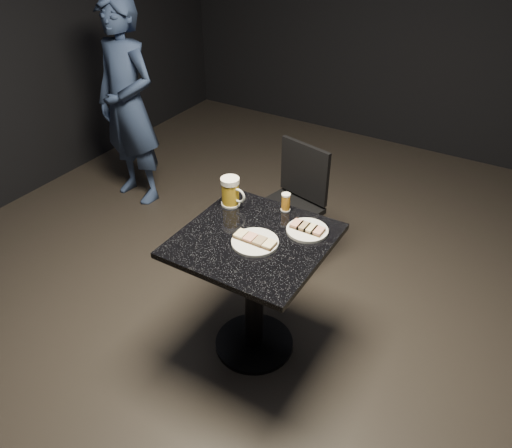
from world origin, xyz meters
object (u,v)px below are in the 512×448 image
at_px(patron, 128,105).
at_px(beer_tumbler, 286,202).
at_px(plate_small, 307,230).
at_px(beer_mug, 231,192).
at_px(plate_large, 255,242).
at_px(chair, 292,201).
at_px(table, 254,276).

relative_size(patron, beer_tumbler, 15.97).
distance_m(plate_small, beer_tumbler, 0.22).
height_order(patron, beer_mug, patron).
height_order(plate_large, chair, chair).
bearing_deg(beer_tumbler, patron, 159.75).
relative_size(beer_mug, beer_tumbler, 1.61).
height_order(plate_small, table, plate_small).
distance_m(patron, table, 1.93).
height_order(table, beer_mug, beer_mug).
bearing_deg(patron, beer_mug, -21.20).
height_order(plate_small, beer_mug, beer_mug).
height_order(table, beer_tumbler, beer_tumbler).
bearing_deg(plate_large, table, 128.42).
height_order(patron, table, patron).
xyz_separation_m(plate_small, patron, (-1.87, 0.74, 0.03)).
distance_m(plate_small, patron, 2.01).
distance_m(plate_large, plate_small, 0.28).
bearing_deg(beer_mug, chair, 81.73).
bearing_deg(chair, table, -76.70).
height_order(plate_large, plate_small, same).
height_order(plate_small, beer_tumbler, beer_tumbler).
xyz_separation_m(plate_small, chair, (-0.38, 0.58, -0.26)).
bearing_deg(chair, beer_mug, -98.27).
bearing_deg(plate_small, table, -137.23).
bearing_deg(plate_large, beer_tumbler, 92.56).
height_order(table, chair, chair).
height_order(plate_large, beer_tumbler, beer_tumbler).
height_order(beer_tumbler, chair, chair).
xyz_separation_m(table, chair, (-0.18, 0.76, -0.01)).
bearing_deg(plate_small, plate_large, -127.97).
bearing_deg(plate_large, patron, 150.69).
distance_m(plate_small, chair, 0.74).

